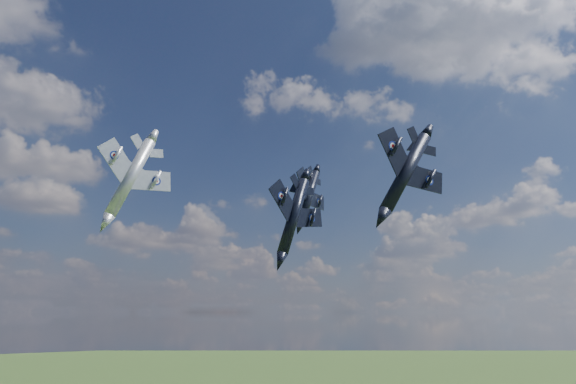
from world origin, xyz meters
TOP-DOWN VIEW (x-y plane):
  - jet_lead_navy at (6.98, 10.94)m, footprint 13.54×16.74m
  - jet_right_navy at (13.28, -3.31)m, footprint 13.14×17.25m
  - jet_high_navy at (24.21, 31.08)m, footprint 17.07×19.32m
  - jet_left_silver at (-13.91, 14.17)m, footprint 10.56×14.29m

SIDE VIEW (x-z plane):
  - jet_lead_navy at x=6.98m, z-range 75.52..82.41m
  - jet_left_silver at x=-13.91m, z-range 78.54..85.46m
  - jet_right_navy at x=13.28m, z-range 78.20..87.38m
  - jet_high_navy at x=24.21m, z-range 82.72..91.16m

